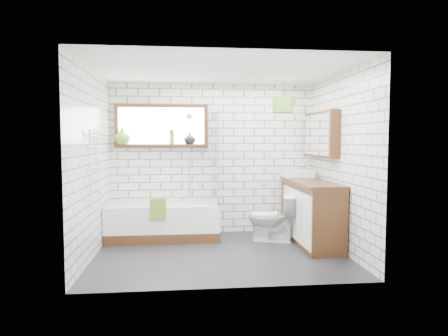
{
  "coord_description": "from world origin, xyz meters",
  "views": [
    {
      "loc": [
        -0.5,
        -5.4,
        1.56
      ],
      "look_at": [
        0.08,
        0.25,
        1.17
      ],
      "focal_mm": 32.0,
      "sensor_mm": 36.0,
      "label": 1
    }
  ],
  "objects": [
    {
      "name": "vase_olive",
      "position": [
        -1.49,
        1.23,
        1.61
      ],
      "size": [
        0.28,
        0.28,
        0.27
      ],
      "primitive_type": "imported",
      "rotation": [
        0.0,
        0.0,
        0.11
      ],
      "color": "#63962E",
      "rests_on": "window"
    },
    {
      "name": "mirror_cabinet",
      "position": [
        1.62,
        0.6,
        1.65
      ],
      "size": [
        0.16,
        1.2,
        0.7
      ],
      "primitive_type": "cube",
      "color": "#381E0F",
      "rests_on": "wall_right"
    },
    {
      "name": "towel_green",
      "position": [
        -0.88,
        0.53,
        0.54
      ],
      "size": [
        0.24,
        0.06,
        0.32
      ],
      "primitive_type": "cube",
      "color": "#5B912B",
      "rests_on": "bathtub"
    },
    {
      "name": "window",
      "position": [
        -0.85,
        1.26,
        1.8
      ],
      "size": [
        1.52,
        0.16,
        0.68
      ],
      "primitive_type": "cube",
      "color": "#381E0F",
      "rests_on": "wall_back"
    },
    {
      "name": "towel_beige",
      "position": [
        -0.9,
        0.53,
        0.54
      ],
      "size": [
        0.19,
        0.05,
        0.24
      ],
      "primitive_type": "cube",
      "color": "tan",
      "rests_on": "bathtub"
    },
    {
      "name": "shower_screen",
      "position": [
        0.03,
        0.92,
        1.31
      ],
      "size": [
        0.02,
        0.72,
        1.5
      ],
      "primitive_type": "cube",
      "color": "white",
      "rests_on": "bathtub"
    },
    {
      "name": "tap",
      "position": [
        1.53,
        0.95,
        1.09
      ],
      "size": [
        0.03,
        0.03,
        0.17
      ],
      "primitive_type": "cylinder",
      "rotation": [
        0.0,
        0.0,
        0.09
      ],
      "color": "silver",
      "rests_on": "vanity"
    },
    {
      "name": "vanity",
      "position": [
        1.43,
        0.45,
        0.48
      ],
      "size": [
        0.54,
        1.67,
        0.96
      ],
      "primitive_type": "cube",
      "color": "#381E0F",
      "rests_on": "floor"
    },
    {
      "name": "wall_left",
      "position": [
        -1.7,
        0.0,
        1.25
      ],
      "size": [
        0.01,
        2.6,
        2.5
      ],
      "primitive_type": "cube",
      "color": "white",
      "rests_on": "ground"
    },
    {
      "name": "ceiling",
      "position": [
        0.0,
        0.0,
        2.5
      ],
      "size": [
        3.4,
        2.6,
        0.01
      ],
      "primitive_type": "cube",
      "color": "white",
      "rests_on": "ground"
    },
    {
      "name": "pendant",
      "position": [
        1.01,
        0.55,
        2.1
      ],
      "size": [
        0.32,
        0.32,
        0.23
      ],
      "primitive_type": "cylinder",
      "color": "#5B912B",
      "rests_on": "ceiling"
    },
    {
      "name": "wall_front",
      "position": [
        0.0,
        -1.3,
        1.25
      ],
      "size": [
        3.4,
        0.01,
        2.5
      ],
      "primitive_type": "cube",
      "color": "white",
      "rests_on": "ground"
    },
    {
      "name": "toilet",
      "position": [
        0.86,
        0.6,
        0.37
      ],
      "size": [
        0.62,
        0.82,
        0.74
      ],
      "primitive_type": "imported",
      "rotation": [
        0.0,
        0.0,
        -1.88
      ],
      "color": "white",
      "rests_on": "floor"
    },
    {
      "name": "wall_back",
      "position": [
        0.0,
        1.3,
        1.25
      ],
      "size": [
        3.4,
        0.01,
        2.5
      ],
      "primitive_type": "cube",
      "color": "white",
      "rests_on": "ground"
    },
    {
      "name": "basin",
      "position": [
        1.37,
        0.95,
        1.02
      ],
      "size": [
        0.45,
        0.39,
        0.13
      ],
      "primitive_type": "cube",
      "color": "white",
      "rests_on": "vanity"
    },
    {
      "name": "floor",
      "position": [
        0.0,
        0.0,
        -0.01
      ],
      "size": [
        3.4,
        2.6,
        0.01
      ],
      "primitive_type": "cube",
      "color": "black",
      "rests_on": "ground"
    },
    {
      "name": "shower_riser",
      "position": [
        -0.4,
        1.26,
        1.35
      ],
      "size": [
        0.02,
        0.02,
        1.3
      ],
      "primitive_type": "cylinder",
      "color": "silver",
      "rests_on": "wall_back"
    },
    {
      "name": "bottle",
      "position": [
        -0.68,
        1.23,
        1.6
      ],
      "size": [
        0.1,
        0.1,
        0.24
      ],
      "primitive_type": "cylinder",
      "rotation": [
        0.0,
        0.0,
        -0.34
      ],
      "color": "#63962E",
      "rests_on": "window"
    },
    {
      "name": "towel_radiator",
      "position": [
        -1.66,
        0.0,
        1.2
      ],
      "size": [
        0.06,
        0.52,
        1.0
      ],
      "primitive_type": "cube",
      "color": "white",
      "rests_on": "wall_left"
    },
    {
      "name": "bathtub",
      "position": [
        -0.82,
        0.92,
        0.28
      ],
      "size": [
        1.74,
        0.77,
        0.56
      ],
      "primitive_type": "cube",
      "color": "white",
      "rests_on": "floor"
    },
    {
      "name": "wall_right",
      "position": [
        1.7,
        0.0,
        1.25
      ],
      "size": [
        0.01,
        2.6,
        2.5
      ],
      "primitive_type": "cube",
      "color": "white",
      "rests_on": "ground"
    },
    {
      "name": "vase_dark",
      "position": [
        -0.39,
        1.23,
        1.58
      ],
      "size": [
        0.2,
        0.2,
        0.2
      ],
      "primitive_type": "imported",
      "rotation": [
        0.0,
        0.0,
        -0.0
      ],
      "color": "black",
      "rests_on": "window"
    }
  ]
}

